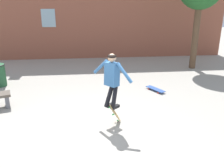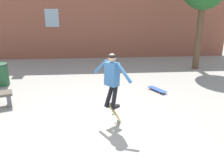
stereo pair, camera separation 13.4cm
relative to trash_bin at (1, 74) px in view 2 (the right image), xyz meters
name	(u,v)px [view 2 (the right image)]	position (x,y,z in m)	size (l,w,h in m)	color
ground_plane	(97,130)	(3.55, -3.68, -0.44)	(40.00, 40.00, 0.00)	#A39E93
building_backdrop	(93,10)	(3.53, 4.26, 2.07)	(15.24, 0.52, 5.71)	#93513D
trash_bin	(1,74)	(0.00, 0.00, 0.00)	(0.56, 0.56, 0.84)	#235633
skater	(112,76)	(3.96, -3.41, 0.91)	(0.92, 1.00, 1.44)	teal
skateboard_flipping	(115,113)	(4.04, -3.46, -0.09)	(0.36, 0.66, 0.68)	#AD894C
skateboard_resting	(157,89)	(5.76, -1.11, -0.37)	(0.58, 0.79, 0.08)	#2D519E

